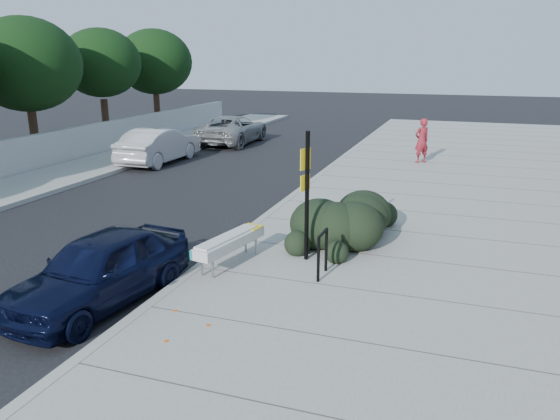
{
  "coord_description": "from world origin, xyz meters",
  "views": [
    {
      "loc": [
        5.29,
        -9.8,
        4.57
      ],
      "look_at": [
        1.18,
        2.05,
        1.0
      ],
      "focal_mm": 35.0,
      "sensor_mm": 36.0,
      "label": 1
    }
  ],
  "objects": [
    {
      "name": "bench",
      "position": [
        0.6,
        0.41,
        0.66
      ],
      "size": [
        0.86,
        2.16,
        0.64
      ],
      "rotation": [
        0.0,
        0.0,
        -0.2
      ],
      "color": "gray",
      "rests_on": "sidewalk_near"
    },
    {
      "name": "wagon_silver",
      "position": [
        -7.48,
        10.85,
        0.77
      ],
      "size": [
        1.64,
        4.67,
        1.54
      ],
      "primitive_type": "imported",
      "rotation": [
        0.0,
        0.0,
        3.14
      ],
      "color": "#B8B8BD",
      "rests_on": "ground"
    },
    {
      "name": "tree_far_f",
      "position": [
        -12.5,
        19.0,
        4.19
      ],
      "size": [
        4.4,
        4.4,
        6.07
      ],
      "color": "#332114",
      "rests_on": "ground"
    },
    {
      "name": "bike_rack",
      "position": [
        2.67,
        0.43,
        0.73
      ],
      "size": [
        0.07,
        0.67,
        0.97
      ],
      "rotation": [
        0.0,
        0.0,
        -0.01
      ],
      "color": "black",
      "rests_on": "sidewalk_near"
    },
    {
      "name": "hedge",
      "position": [
        2.59,
        3.01,
        0.81
      ],
      "size": [
        3.01,
        3.93,
        1.32
      ],
      "primitive_type": "ellipsoid",
      "rotation": [
        0.0,
        0.0,
        -0.4
      ],
      "color": "black",
      "rests_on": "sidewalk_near"
    },
    {
      "name": "suv_silver",
      "position": [
        -6.67,
        16.92,
        0.75
      ],
      "size": [
        2.67,
        5.48,
        1.5
      ],
      "primitive_type": "imported",
      "rotation": [
        0.0,
        0.0,
        3.17
      ],
      "color": "gray",
      "rests_on": "ground"
    },
    {
      "name": "curb_near",
      "position": [
        0.0,
        5.0,
        0.08
      ],
      "size": [
        0.22,
        50.0,
        0.17
      ],
      "primitive_type": "cube",
      "color": "#9E9E99",
      "rests_on": "ground"
    },
    {
      "name": "sedan_navy",
      "position": [
        -1.05,
        -1.87,
        0.69
      ],
      "size": [
        2.11,
        4.2,
        1.38
      ],
      "primitive_type": "imported",
      "rotation": [
        0.0,
        0.0,
        -0.12
      ],
      "color": "black",
      "rests_on": "ground"
    },
    {
      "name": "sign_post",
      "position": [
        2.07,
        1.25,
        1.77
      ],
      "size": [
        0.17,
        0.31,
        2.89
      ],
      "rotation": [
        0.0,
        0.0,
        -0.4
      ],
      "color": "black",
      "rests_on": "sidewalk_near"
    },
    {
      "name": "sidewalk_near",
      "position": [
        5.6,
        5.0,
        0.07
      ],
      "size": [
        11.2,
        50.0,
        0.15
      ],
      "primitive_type": "cube",
      "color": "gray",
      "rests_on": "ground"
    },
    {
      "name": "sidewalk_far",
      "position": [
        -9.5,
        5.0,
        0.07
      ],
      "size": [
        3.0,
        50.0,
        0.15
      ],
      "primitive_type": "cube",
      "color": "gray",
      "rests_on": "ground"
    },
    {
      "name": "ground",
      "position": [
        0.0,
        0.0,
        0.0
      ],
      "size": [
        120.0,
        120.0,
        0.0
      ],
      "primitive_type": "plane",
      "color": "black",
      "rests_on": "ground"
    },
    {
      "name": "curb_far",
      "position": [
        -8.0,
        5.0,
        0.08
      ],
      "size": [
        0.22,
        50.0,
        0.17
      ],
      "primitive_type": "cube",
      "color": "#9E9E99",
      "rests_on": "ground"
    },
    {
      "name": "tree_far_d",
      "position": [
        -12.5,
        9.0,
        4.19
      ],
      "size": [
        4.6,
        4.6,
        6.16
      ],
      "color": "#332114",
      "rests_on": "ground"
    },
    {
      "name": "tree_far_e",
      "position": [
        -12.5,
        14.0,
        4.18
      ],
      "size": [
        4.0,
        4.0,
        5.9
      ],
      "color": "#332114",
      "rests_on": "ground"
    },
    {
      "name": "pedestrian",
      "position": [
        3.43,
        13.88,
        1.09
      ],
      "size": [
        0.81,
        0.79,
        1.88
      ],
      "primitive_type": "imported",
      "rotation": [
        0.0,
        0.0,
        3.88
      ],
      "color": "maroon",
      "rests_on": "sidewalk_near"
    }
  ]
}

